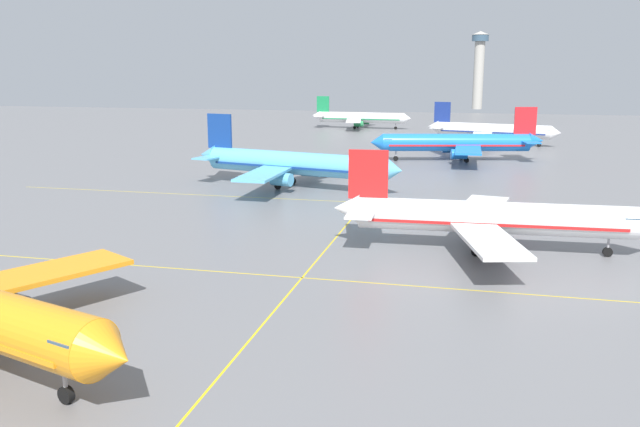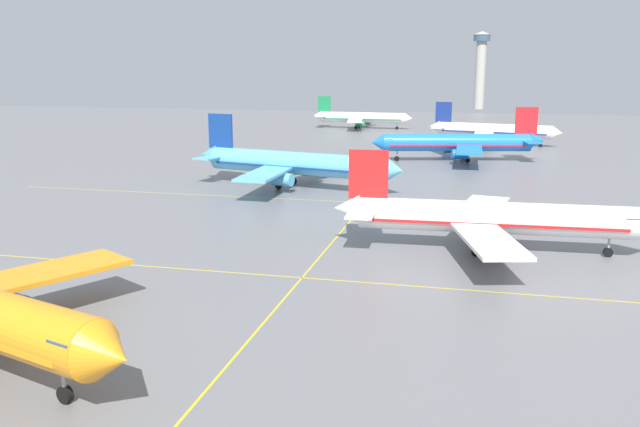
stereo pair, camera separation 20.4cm
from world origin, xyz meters
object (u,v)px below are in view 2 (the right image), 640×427
object	(u,v)px
airliner_second_row	(489,218)
airliner_distant_taxiway	(361,118)
airliner_third_row	(294,164)
airliner_far_left_stand	(459,143)
control_tower	(481,64)
airliner_far_right_stand	(492,131)

from	to	relation	value
airliner_second_row	airliner_distant_taxiway	xyz separation A→B (m)	(-42.45, 155.11, -0.21)
airliner_third_row	airliner_far_left_stand	xyz separation A→B (m)	(28.01, 42.11, -0.12)
airliner_far_left_stand	control_tower	xyz separation A→B (m)	(3.69, 200.40, 18.37)
airliner_third_row	airliner_distant_taxiway	size ratio (longest dim) A/B	1.14
airliner_second_row	airliner_third_row	size ratio (longest dim) A/B	0.92
airliner_distant_taxiway	airliner_far_left_stand	bearing A→B (deg)	-64.74
airliner_far_left_stand	airliner_far_right_stand	size ratio (longest dim) A/B	1.08
airliner_far_left_stand	control_tower	world-z (taller)	control_tower
airliner_distant_taxiway	airliner_second_row	bearing A→B (deg)	-74.69
airliner_far_left_stand	airliner_second_row	bearing A→B (deg)	-85.58
airliner_far_left_stand	airliner_far_right_stand	distance (m)	37.34
airliner_far_left_stand	airliner_distant_taxiway	world-z (taller)	airliner_far_left_stand
airliner_third_row	airliner_far_right_stand	world-z (taller)	airliner_third_row
airliner_far_left_stand	control_tower	distance (m)	201.28
airliner_second_row	airliner_distant_taxiway	world-z (taller)	airliner_second_row
airliner_second_row	airliner_far_right_stand	bearing A→B (deg)	88.99
airliner_second_row	airliner_far_right_stand	size ratio (longest dim) A/B	1.02
airliner_far_left_stand	airliner_third_row	bearing A→B (deg)	-123.63
airliner_second_row	airliner_far_left_stand	size ratio (longest dim) A/B	0.95
airliner_far_right_stand	airliner_far_left_stand	bearing A→B (deg)	-102.41
airliner_distant_taxiway	control_tower	xyz separation A→B (m)	(40.13, 123.16, 18.82)
airliner_third_row	airliner_far_left_stand	size ratio (longest dim) A/B	1.03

